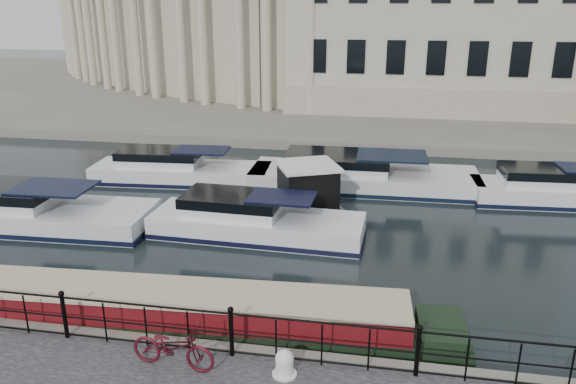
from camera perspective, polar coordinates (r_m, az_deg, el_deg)
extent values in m
plane|color=black|center=(15.19, -3.28, -13.11)|extent=(160.00, 160.00, 0.00)
cube|color=#6B665B|center=(52.19, 6.77, 10.10)|extent=(120.00, 42.00, 0.55)
cylinder|color=black|center=(14.28, -21.75, -11.67)|extent=(0.10, 0.10, 1.10)
sphere|color=black|center=(14.00, -22.05, -9.54)|extent=(0.14, 0.14, 0.14)
cylinder|color=black|center=(12.76, -5.77, -14.13)|extent=(0.10, 0.10, 1.10)
sphere|color=black|center=(12.45, -5.86, -11.81)|extent=(0.14, 0.14, 0.14)
cylinder|color=black|center=(12.41, 13.02, -15.63)|extent=(0.10, 0.10, 1.10)
sphere|color=black|center=(12.09, 13.23, -13.27)|extent=(0.14, 0.14, 0.14)
cylinder|color=black|center=(12.50, -5.85, -12.20)|extent=(24.00, 0.05, 0.05)
cylinder|color=black|center=(12.76, -5.77, -14.13)|extent=(24.00, 0.04, 0.04)
cylinder|color=black|center=(13.02, -5.70, -15.87)|extent=(24.00, 0.04, 0.04)
cube|color=#ADA38C|center=(45.61, 14.52, 17.62)|extent=(20.00, 14.00, 14.00)
cube|color=#9E937F|center=(46.07, 13.91, 10.16)|extent=(20.30, 14.30, 2.00)
cube|color=#ADA38C|center=(42.09, 1.44, 16.08)|extent=(5.73, 4.06, 11.00)
cylinder|color=#ADA38C|center=(39.14, 2.33, 14.99)|extent=(0.70, 0.70, 9.80)
cylinder|color=#ADA38C|center=(40.40, -2.19, 15.11)|extent=(0.70, 0.70, 9.80)
cube|color=#ADA38C|center=(44.49, -4.85, 16.17)|extent=(5.90, 4.56, 11.00)
cylinder|color=#ADA38C|center=(41.48, -4.95, 15.15)|extent=(0.70, 0.70, 9.80)
cylinder|color=#ADA38C|center=(43.41, -8.66, 15.17)|extent=(0.70, 0.70, 9.80)
cube|color=#ADA38C|center=(47.82, -9.94, 16.14)|extent=(5.99, 4.99, 11.00)
cylinder|color=#ADA38C|center=(44.89, -10.83, 15.17)|extent=(0.70, 0.70, 9.80)
cylinder|color=#ADA38C|center=(47.34, -13.65, 15.15)|extent=(0.70, 0.70, 9.80)
cube|color=#ADA38C|center=(51.84, -13.81, 16.08)|extent=(5.99, 5.36, 11.00)
cylinder|color=#ADA38C|center=(49.10, -15.24, 15.14)|extent=(0.70, 0.70, 9.80)
cylinder|color=#ADA38C|center=(51.91, -17.23, 15.13)|extent=(0.70, 0.70, 9.80)
cube|color=#ADA38C|center=(56.37, -16.53, 16.03)|extent=(5.91, 5.64, 11.00)
cylinder|color=#ADA38C|center=(53.88, -18.31, 15.13)|extent=(0.70, 0.70, 9.80)
cylinder|color=#ADA38C|center=(56.93, -19.61, 15.14)|extent=(0.70, 0.70, 9.80)
cube|color=#ADA38C|center=(61.22, -18.30, 16.02)|extent=(5.74, 5.85, 11.00)
cylinder|color=#ADA38C|center=(59.02, -20.28, 15.17)|extent=(0.70, 0.70, 9.80)
cylinder|color=#ADA38C|center=(62.21, -21.01, 15.21)|extent=(0.70, 0.70, 9.80)
cube|color=#ADA38C|center=(66.27, -19.26, 16.07)|extent=(5.49, 5.97, 11.00)
cylinder|color=#ADA38C|center=(64.37, -21.34, 15.26)|extent=(0.70, 0.70, 9.80)
cylinder|color=#ADA38C|center=(67.64, -21.62, 15.33)|extent=(0.70, 0.70, 9.80)
cube|color=#ADA38C|center=(71.42, -19.58, 16.16)|extent=(5.16, 6.00, 11.00)
cylinder|color=#ADA38C|center=(69.83, -21.69, 15.40)|extent=(0.70, 0.70, 9.80)
cylinder|color=#ADA38C|center=(73.10, -21.62, 15.50)|extent=(0.70, 0.70, 9.80)
cube|color=#ADA38C|center=(76.56, -19.38, 16.29)|extent=(4.76, 5.95, 11.00)
cylinder|color=#ADA38C|center=(75.28, -21.47, 15.57)|extent=(0.70, 0.70, 9.80)
cylinder|color=#ADA38C|center=(78.53, -21.12, 15.69)|extent=(0.70, 0.70, 9.80)
imported|color=#4A0D18|center=(12.62, -11.61, -15.16)|extent=(1.96, 0.85, 1.00)
cylinder|color=silver|center=(12.33, -0.36, -17.32)|extent=(0.38, 0.38, 0.40)
sphere|color=silver|center=(12.22, -0.36, -16.57)|extent=(0.40, 0.40, 0.40)
cylinder|color=silver|center=(12.44, -0.36, -17.99)|extent=(0.53, 0.53, 0.04)
cube|color=black|center=(14.91, -10.10, -13.60)|extent=(13.88, 2.56, 0.83)
cube|color=#5F0D12|center=(14.58, -10.25, -11.44)|extent=(11.11, 2.14, 0.64)
cube|color=#C4AC8E|center=(14.39, -10.34, -10.06)|extent=(11.11, 2.20, 0.09)
cube|color=#6B665B|center=(22.20, 1.97, -2.27)|extent=(3.74, 3.49, 0.25)
cube|color=black|center=(21.85, 2.00, 0.30)|extent=(2.63, 2.63, 1.79)
cube|color=white|center=(21.56, 2.03, 2.70)|extent=(2.89, 2.89, 0.12)
cube|color=silver|center=(23.32, -24.71, -2.61)|extent=(9.43, 3.21, 1.20)
cube|color=black|center=(23.35, -24.69, -2.79)|extent=(9.53, 3.25, 0.18)
cube|color=black|center=(22.32, -22.75, 0.42)|extent=(2.87, 2.12, 0.08)
cube|color=white|center=(20.26, -3.14, -3.95)|extent=(7.66, 2.67, 1.20)
cube|color=black|center=(20.29, -3.13, -4.16)|extent=(7.74, 2.69, 0.18)
cube|color=white|center=(20.20, -5.66, -1.50)|extent=(3.48, 2.08, 0.90)
cube|color=black|center=(19.56, -0.64, -0.53)|extent=(2.34, 1.75, 0.08)
cube|color=white|center=(26.77, -10.72, 1.46)|extent=(8.34, 2.92, 1.20)
cube|color=black|center=(26.80, -10.71, 1.30)|extent=(8.43, 2.95, 0.18)
cube|color=white|center=(26.84, -12.84, 3.25)|extent=(3.81, 2.19, 0.90)
cube|color=black|center=(26.14, -8.83, 4.22)|extent=(2.57, 1.83, 0.08)
cube|color=silver|center=(25.71, 7.62, 0.90)|extent=(10.22, 3.46, 1.20)
cube|color=black|center=(25.74, 7.61, 0.73)|extent=(10.32, 3.50, 0.18)
cube|color=silver|center=(25.52, 4.96, 2.86)|extent=(4.62, 2.77, 0.90)
cube|color=black|center=(25.34, 10.51, 3.67)|extent=(3.09, 2.35, 0.08)
cube|color=silver|center=(26.12, 25.87, -0.59)|extent=(7.21, 2.73, 1.20)
cube|color=black|center=(26.15, 25.85, -0.75)|extent=(7.28, 2.76, 0.18)
cube|color=silver|center=(25.61, 24.35, 1.28)|extent=(3.29, 2.09, 0.90)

